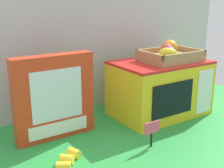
{
  "coord_description": "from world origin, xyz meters",
  "views": [
    {
      "loc": [
        -0.71,
        -0.98,
        0.53
      ],
      "look_at": [
        -0.06,
        0.02,
        0.18
      ],
      "focal_mm": 46.97,
      "sensor_mm": 36.0,
      "label": 1
    }
  ],
  "objects": [
    {
      "name": "display_back_panel",
      "position": [
        0.0,
        0.27,
        0.38
      ],
      "size": [
        1.61,
        0.03,
        0.76
      ],
      "primitive_type": "cube",
      "color": "#B7BABF",
      "rests_on": "ground"
    },
    {
      "name": "cookie_set_box",
      "position": [
        -0.31,
        0.04,
        0.16
      ],
      "size": [
        0.32,
        0.06,
        0.33
      ],
      "color": "red",
      "rests_on": "ground"
    },
    {
      "name": "ground_plane",
      "position": [
        0.0,
        0.0,
        0.0
      ],
      "size": [
        1.7,
        1.7,
        0.0
      ],
      "primitive_type": "plane",
      "color": "green",
      "rests_on": "ground"
    },
    {
      "name": "food_groups_crate",
      "position": [
        0.22,
        -0.03,
        0.29
      ],
      "size": [
        0.26,
        0.19,
        0.1
      ],
      "color": "#A37F51",
      "rests_on": "toy_microwave"
    },
    {
      "name": "toy_microwave",
      "position": [
        0.2,
        -0.0,
        0.13
      ],
      "size": [
        0.44,
        0.29,
        0.26
      ],
      "color": "yellow",
      "rests_on": "ground"
    },
    {
      "name": "loose_toy_banana",
      "position": [
        -0.36,
        -0.18,
        0.02
      ],
      "size": [
        0.12,
        0.11,
        0.03
      ],
      "color": "yellow",
      "rests_on": "ground"
    },
    {
      "name": "loose_toy_apple",
      "position": [
        0.52,
        0.05,
        0.03
      ],
      "size": [
        0.07,
        0.07,
        0.07
      ],
      "primitive_type": "sphere",
      "color": "red",
      "rests_on": "ground"
    },
    {
      "name": "price_sign",
      "position": [
        -0.05,
        -0.24,
        0.07
      ],
      "size": [
        0.07,
        0.01,
        0.1
      ],
      "color": "black",
      "rests_on": "ground"
    }
  ]
}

